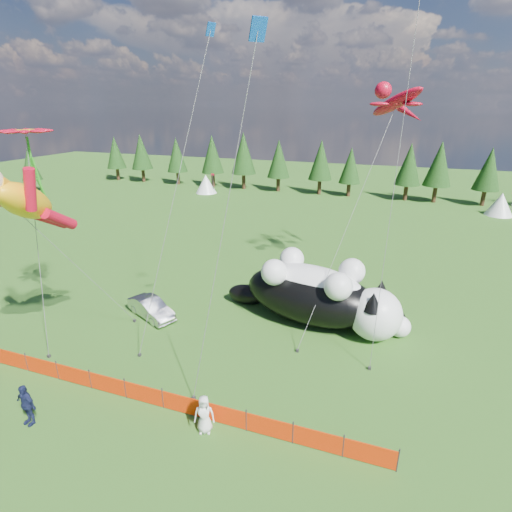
{
  "coord_description": "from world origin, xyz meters",
  "views": [
    {
      "loc": [
        9.75,
        -15.19,
        12.85
      ],
      "look_at": [
        2.95,
        4.0,
        5.1
      ],
      "focal_mm": 28.0,
      "sensor_mm": 36.0,
      "label": 1
    }
  ],
  "objects": [
    {
      "name": "festival_tents",
      "position": [
        11.0,
        40.0,
        1.4
      ],
      "size": [
        50.0,
        3.2,
        2.8
      ],
      "primitive_type": null,
      "color": "white",
      "rests_on": "ground"
    },
    {
      "name": "spectator_e",
      "position": [
        3.37,
        -3.6,
        0.88
      ],
      "size": [
        0.99,
        0.81,
        1.75
      ],
      "primitive_type": "imported",
      "rotation": [
        0.0,
        0.0,
        0.34
      ],
      "color": "silver",
      "rests_on": "ground"
    },
    {
      "name": "diamond_kite_a",
      "position": [
        -0.21,
        5.17,
        15.17
      ],
      "size": [
        2.7,
        6.09,
        17.44
      ],
      "color": "#0B49AD",
      "rests_on": "ground"
    },
    {
      "name": "car",
      "position": [
        -4.19,
        3.96,
        0.62
      ],
      "size": [
        3.99,
        2.79,
        1.25
      ],
      "primitive_type": "imported",
      "rotation": [
        0.0,
        0.0,
        1.14
      ],
      "color": "silver",
      "rests_on": "ground"
    },
    {
      "name": "spectator_c",
      "position": [
        -3.93,
        -5.7,
        0.97
      ],
      "size": [
        1.21,
        0.74,
        1.95
      ],
      "primitive_type": "imported",
      "rotation": [
        0.0,
        0.0,
        -0.14
      ],
      "color": "#161C3E",
      "rests_on": "ground"
    },
    {
      "name": "flower_kite",
      "position": [
        -8.2,
        0.69,
        11.44
      ],
      "size": [
        3.21,
        4.11,
        11.79
      ],
      "color": "red",
      "rests_on": "ground"
    },
    {
      "name": "cat_small",
      "position": [
        9.54,
        7.44,
        0.82
      ],
      "size": [
        4.58,
        2.9,
        1.73
      ],
      "rotation": [
        0.0,
        0.0,
        -0.39
      ],
      "color": "black",
      "rests_on": "ground"
    },
    {
      "name": "ground",
      "position": [
        0.0,
        0.0,
        0.0
      ],
      "size": [
        160.0,
        160.0,
        0.0
      ],
      "primitive_type": "plane",
      "color": "#123B0A",
      "rests_on": "ground"
    },
    {
      "name": "superhero_kite",
      "position": [
        -6.48,
        -1.57,
        8.62
      ],
      "size": [
        6.1,
        7.85,
        11.49
      ],
      "color": "#FFA80D",
      "rests_on": "ground"
    },
    {
      "name": "tree_line",
      "position": [
        0.0,
        45.0,
        4.0
      ],
      "size": [
        90.0,
        4.0,
        8.0
      ],
      "primitive_type": null,
      "color": "black",
      "rests_on": "ground"
    },
    {
      "name": "cat_large",
      "position": [
        5.98,
        6.87,
        1.98
      ],
      "size": [
        11.46,
        5.54,
        4.16
      ],
      "rotation": [
        0.0,
        0.0,
        -0.18
      ],
      "color": "black",
      "rests_on": "ground"
    },
    {
      "name": "gecko_kite",
      "position": [
        9.07,
        13.95,
        12.98
      ],
      "size": [
        6.92,
        14.34,
        17.03
      ],
      "color": "red",
      "rests_on": "ground"
    },
    {
      "name": "diamond_kite_c",
      "position": [
        4.3,
        0.11,
        14.82
      ],
      "size": [
        2.93,
        2.78,
        16.24
      ],
      "color": "#0B49AD",
      "rests_on": "ground"
    },
    {
      "name": "safety_fence",
      "position": [
        0.0,
        -3.0,
        0.5
      ],
      "size": [
        22.06,
        0.06,
        1.1
      ],
      "color": "#262626",
      "rests_on": "ground"
    }
  ]
}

